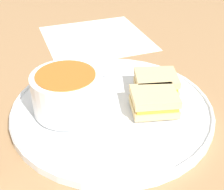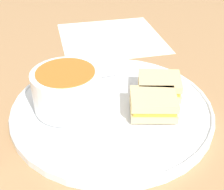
# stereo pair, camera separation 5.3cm
# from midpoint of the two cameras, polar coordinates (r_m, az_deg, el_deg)

# --- Properties ---
(ground_plane) EXTENTS (2.40, 2.40, 0.00)m
(ground_plane) POSITION_cam_midpoint_polar(r_m,az_deg,el_deg) (0.55, 2.75, -3.29)
(ground_plane) COLOR #9E754C
(plate) EXTENTS (0.35, 0.35, 0.02)m
(plate) POSITION_cam_midpoint_polar(r_m,az_deg,el_deg) (0.54, 2.78, -2.50)
(plate) COLOR white
(plate) RESTS_ON ground_plane
(soup_bowl) EXTENTS (0.11, 0.11, 0.07)m
(soup_bowl) POSITION_cam_midpoint_polar(r_m,az_deg,el_deg) (0.52, -5.37, 0.93)
(soup_bowl) COLOR white
(soup_bowl) RESTS_ON plate
(spoon) EXTENTS (0.03, 0.13, 0.01)m
(spoon) POSITION_cam_midpoint_polar(r_m,az_deg,el_deg) (0.60, -5.51, 2.70)
(spoon) COLOR silver
(spoon) RESTS_ON plate
(sandwich_half_near) EXTENTS (0.08, 0.09, 0.03)m
(sandwich_half_near) POSITION_cam_midpoint_polar(r_m,az_deg,el_deg) (0.52, 10.46, -1.76)
(sandwich_half_near) COLOR #DBBC7F
(sandwich_half_near) RESTS_ON plate
(sandwich_half_far) EXTENTS (0.08, 0.09, 0.03)m
(sandwich_half_far) POSITION_cam_midpoint_polar(r_m,az_deg,el_deg) (0.57, 11.27, 1.64)
(sandwich_half_far) COLOR #DBBC7F
(sandwich_half_far) RESTS_ON plate
(menu_sheet) EXTENTS (0.25, 0.26, 0.00)m
(menu_sheet) POSITION_cam_midpoint_polar(r_m,az_deg,el_deg) (0.83, 1.67, 10.39)
(menu_sheet) COLOR white
(menu_sheet) RESTS_ON ground_plane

